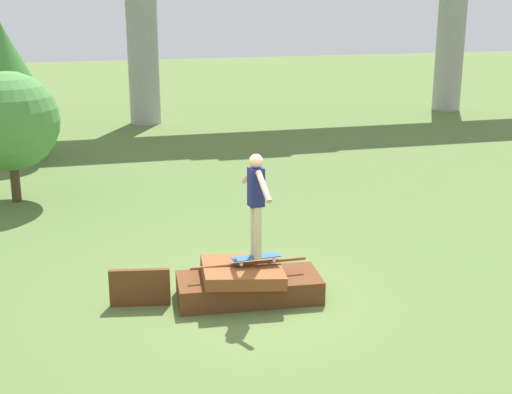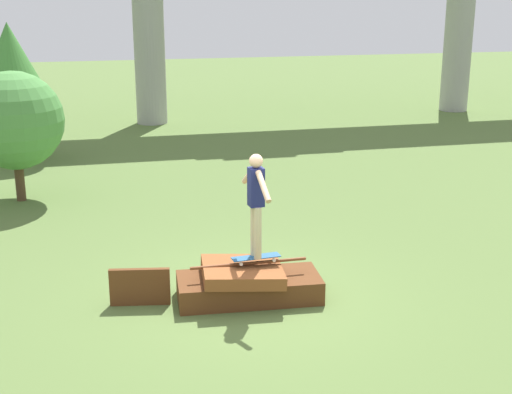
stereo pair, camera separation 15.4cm
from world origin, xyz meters
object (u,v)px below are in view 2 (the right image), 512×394
at_px(skateboard, 256,257).
at_px(skater, 256,198).
at_px(tree_behind_right, 14,121).
at_px(tree_behind_left, 11,67).

bearing_deg(skateboard, skater, 143.13).
bearing_deg(skater, tree_behind_right, 121.49).
relative_size(skater, tree_behind_right, 0.55).
xyz_separation_m(skateboard, tree_behind_right, (-4.04, 6.59, 1.18)).
xyz_separation_m(skateboard, tree_behind_left, (-4.38, 10.59, 1.97)).
relative_size(skateboard, tree_behind_right, 0.26).
height_order(skateboard, skater, skater).
height_order(skater, tree_behind_left, tree_behind_left).
bearing_deg(skateboard, tree_behind_left, 112.46).
relative_size(skateboard, skater, 0.48).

